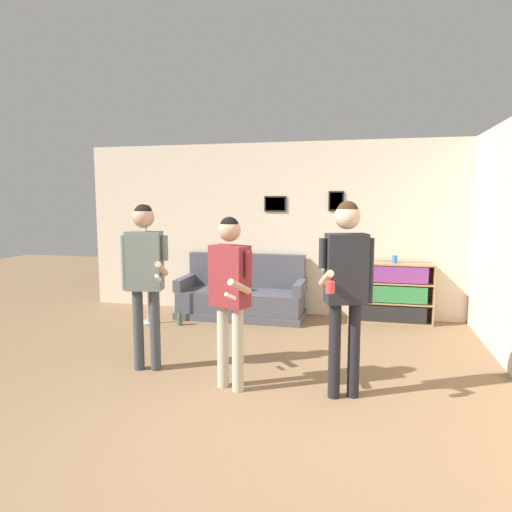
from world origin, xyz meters
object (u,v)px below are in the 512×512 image
at_px(floor_lamp, 146,245).
at_px(person_player_foreground_left, 145,268).
at_px(person_watcher_holding_cup, 346,277).
at_px(bookshelf, 394,293).
at_px(couch, 242,297).
at_px(drinking_cup, 395,259).
at_px(person_player_foreground_center, 230,285).
at_px(bottle_on_floor, 180,319).

bearing_deg(floor_lamp, person_player_foreground_left, -63.72).
bearing_deg(person_watcher_holding_cup, floor_lamp, 146.82).
height_order(bookshelf, person_player_foreground_left, person_player_foreground_left).
bearing_deg(couch, drinking_cup, 4.78).
bearing_deg(floor_lamp, person_player_foreground_center, -46.82).
height_order(bookshelf, bottle_on_floor, bookshelf).
bearing_deg(person_player_foreground_center, floor_lamp, 133.18).
relative_size(couch, bookshelf, 1.75).
bearing_deg(bookshelf, couch, -175.23).
bearing_deg(person_player_foreground_left, bookshelf, 44.21).
bearing_deg(couch, bookshelf, 4.77).
distance_m(person_player_foreground_left, person_watcher_holding_cup, 2.09).
bearing_deg(person_player_foreground_left, bottle_on_floor, 101.50).
bearing_deg(person_watcher_holding_cup, bottle_on_floor, 141.50).
bearing_deg(person_player_foreground_left, person_watcher_holding_cup, -6.04).
height_order(couch, person_player_foreground_center, person_player_foreground_center).
bearing_deg(bottle_on_floor, person_player_foreground_left, -78.50).
height_order(floor_lamp, drinking_cup, floor_lamp).
bearing_deg(person_watcher_holding_cup, couch, 122.46).
bearing_deg(couch, person_player_foreground_left, -99.45).
relative_size(floor_lamp, drinking_cup, 15.50).
relative_size(couch, person_player_foreground_center, 1.18).
distance_m(person_player_foreground_center, bottle_on_floor, 2.58).
bearing_deg(person_player_foreground_left, person_player_foreground_center, -15.43).
relative_size(person_player_foreground_left, person_player_foreground_center, 1.07).
height_order(floor_lamp, person_player_foreground_left, person_player_foreground_left).
distance_m(floor_lamp, drinking_cup, 3.63).
xyz_separation_m(person_player_foreground_center, person_watcher_holding_cup, (1.07, 0.06, 0.11)).
relative_size(couch, floor_lamp, 1.10).
relative_size(person_player_foreground_left, drinking_cup, 15.52).
bearing_deg(bottle_on_floor, person_watcher_holding_cup, -38.50).
xyz_separation_m(couch, person_watcher_holding_cup, (1.67, -2.63, 0.82)).
distance_m(bookshelf, person_player_foreground_center, 3.38).
distance_m(bookshelf, person_player_foreground_left, 3.79).
xyz_separation_m(couch, bookshelf, (2.27, 0.19, 0.13)).
xyz_separation_m(floor_lamp, person_player_foreground_left, (0.83, -1.68, -0.07)).
xyz_separation_m(bookshelf, person_watcher_holding_cup, (-0.60, -2.82, 0.68)).
bearing_deg(couch, bottle_on_floor, -136.73).
distance_m(couch, person_player_foreground_center, 2.85).
relative_size(person_watcher_holding_cup, bottle_on_floor, 7.95).
bearing_deg(person_watcher_holding_cup, drinking_cup, 78.07).
bearing_deg(person_player_foreground_center, person_watcher_holding_cup, 3.14).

